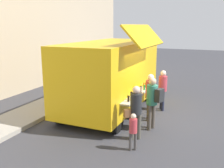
% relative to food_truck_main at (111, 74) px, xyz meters
% --- Properties ---
extents(ground_plane, '(60.00, 60.00, 0.00)m').
position_rel_food_truck_main_xyz_m(ground_plane, '(-0.47, -1.82, -1.53)').
color(ground_plane, '#38383D').
extents(food_truck_main, '(5.50, 3.13, 3.46)m').
position_rel_food_truck_main_xyz_m(food_truck_main, '(0.00, 0.00, 0.00)').
color(food_truck_main, yellow).
rests_on(food_truck_main, ground).
extents(trash_bin, '(0.60, 0.60, 1.03)m').
position_rel_food_truck_main_xyz_m(trash_bin, '(4.39, 2.32, -1.01)').
color(trash_bin, '#2C6636').
rests_on(trash_bin, ground).
extents(customer_front_ordering, '(0.36, 0.35, 1.73)m').
position_rel_food_truck_main_xyz_m(customer_front_ordering, '(-0.52, -1.77, -0.50)').
color(customer_front_ordering, '#4E4344').
rests_on(customer_front_ordering, ground).
extents(customer_mid_with_backpack, '(0.44, 0.58, 1.78)m').
position_rel_food_truck_main_xyz_m(customer_mid_with_backpack, '(-1.37, -2.09, -0.44)').
color(customer_mid_with_backpack, '#4F473F').
rests_on(customer_mid_with_backpack, ground).
extents(customer_rear_waiting, '(0.47, 0.51, 1.69)m').
position_rel_food_truck_main_xyz_m(customer_rear_waiting, '(-2.34, -1.79, -0.53)').
color(customer_rear_waiting, '#4A493F').
rests_on(customer_rear_waiting, ground).
extents(customer_extra_browsing, '(0.34, 0.34, 1.67)m').
position_rel_food_truck_main_xyz_m(customer_extra_browsing, '(0.76, -1.96, -0.53)').
color(customer_extra_browsing, '#202437').
rests_on(customer_extra_browsing, ground).
extents(child_near_queue, '(0.22, 0.22, 1.08)m').
position_rel_food_truck_main_xyz_m(child_near_queue, '(-3.02, -1.95, -0.88)').
color(child_near_queue, '#484342').
rests_on(child_near_queue, ground).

